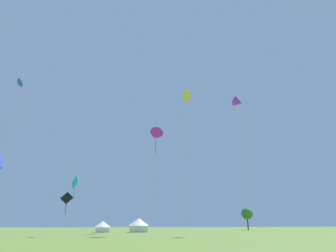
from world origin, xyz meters
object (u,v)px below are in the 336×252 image
object	(u,v)px
kite_blue_parafoil	(20,83)
tree_distant_left	(247,214)
kite_magenta_delta	(156,135)
festival_tent_right	(103,226)
kite_black_diamond	(67,199)
kite_purple_delta	(239,102)
kite_yellow_box	(186,96)
kite_cyan_diamond	(75,183)
festival_tent_left	(139,224)

from	to	relation	value
kite_blue_parafoil	tree_distant_left	bearing A→B (deg)	34.99
kite_magenta_delta	festival_tent_right	size ratio (longest dim) A/B	6.25
kite_black_diamond	kite_purple_delta	bearing A→B (deg)	-22.06
kite_magenta_delta	kite_yellow_box	distance (m)	12.50
kite_magenta_delta	kite_black_diamond	distance (m)	23.47
kite_cyan_diamond	festival_tent_right	xyz separation A→B (m)	(5.30, 21.89, -6.70)
kite_yellow_box	kite_cyan_diamond	bearing A→B (deg)	-166.52
kite_cyan_diamond	kite_purple_delta	bearing A→B (deg)	0.03
kite_purple_delta	festival_tent_right	distance (m)	40.62
kite_purple_delta	tree_distant_left	xyz separation A→B (m)	(22.63, 42.69, -19.99)
festival_tent_left	tree_distant_left	xyz separation A→B (m)	(39.07, 20.81, 3.38)
kite_purple_delta	festival_tent_left	distance (m)	35.98
kite_cyan_diamond	kite_blue_parafoil	bearing A→B (deg)	-172.84
kite_purple_delta	kite_yellow_box	world-z (taller)	kite_yellow_box
kite_yellow_box	festival_tent_right	bearing A→B (deg)	131.82
festival_tent_left	tree_distant_left	world-z (taller)	tree_distant_left
kite_magenta_delta	kite_yellow_box	size ratio (longest dim) A/B	0.81
kite_cyan_diamond	festival_tent_left	xyz separation A→B (m)	(13.52, 21.89, -6.33)
kite_purple_delta	tree_distant_left	size ratio (longest dim) A/B	3.76
kite_purple_delta	kite_yellow_box	size ratio (longest dim) A/B	0.91
kite_blue_parafoil	tree_distant_left	xyz separation A→B (m)	(62.85, 43.99, -18.83)
kite_cyan_diamond	tree_distant_left	xyz separation A→B (m)	(52.59, 42.70, -2.95)
tree_distant_left	kite_black_diamond	bearing A→B (deg)	-151.59
kite_blue_parafoil	kite_yellow_box	distance (m)	31.59
festival_tent_right	tree_distant_left	size ratio (longest dim) A/B	0.53
kite_cyan_diamond	festival_tent_right	distance (m)	23.50
kite_magenta_delta	kite_cyan_diamond	bearing A→B (deg)	-137.09
kite_purple_delta	festival_tent_left	world-z (taller)	kite_purple_delta
festival_tent_right	tree_distant_left	xyz separation A→B (m)	(47.29, 20.81, 3.75)
festival_tent_right	kite_cyan_diamond	bearing A→B (deg)	-103.62
kite_magenta_delta	festival_tent_left	world-z (taller)	kite_magenta_delta
kite_purple_delta	tree_distant_left	bearing A→B (deg)	62.07
festival_tent_right	festival_tent_left	world-z (taller)	festival_tent_left
kite_magenta_delta	kite_black_diamond	bearing A→B (deg)	-174.71
festival_tent_right	kite_yellow_box	bearing A→B (deg)	-48.18
kite_magenta_delta	festival_tent_left	bearing A→B (deg)	108.00
kite_magenta_delta	kite_blue_parafoil	xyz separation A→B (m)	(-26.10, -16.02, 2.47)
kite_cyan_diamond	festival_tent_right	world-z (taller)	kite_cyan_diamond
festival_tent_right	kite_magenta_delta	bearing A→B (deg)	-34.18
kite_purple_delta	festival_tent_right	bearing A→B (deg)	138.42
kite_yellow_box	tree_distant_left	world-z (taller)	kite_yellow_box
kite_yellow_box	festival_tent_left	size ratio (longest dim) A/B	6.06
tree_distant_left	festival_tent_right	bearing A→B (deg)	-156.24
kite_purple_delta	kite_black_diamond	bearing A→B (deg)	157.94
kite_black_diamond	kite_blue_parafoil	bearing A→B (deg)	-119.25
kite_black_diamond	festival_tent_left	distance (m)	18.69
kite_purple_delta	kite_yellow_box	xyz separation A→B (m)	(-9.47, 4.90, 2.56)
kite_black_diamond	festival_tent_right	xyz separation A→B (m)	(7.52, 8.83, -5.22)
festival_tent_right	tree_distant_left	world-z (taller)	tree_distant_left
kite_purple_delta	festival_tent_right	world-z (taller)	kite_purple_delta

